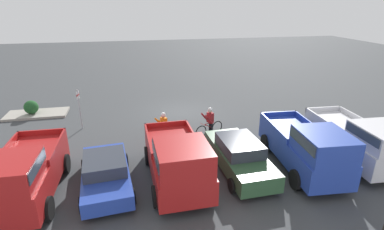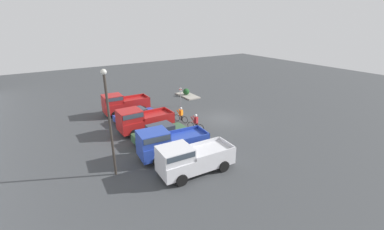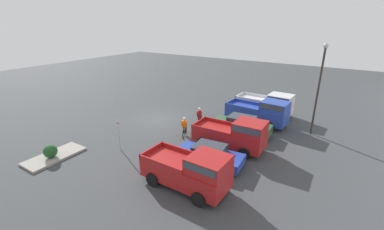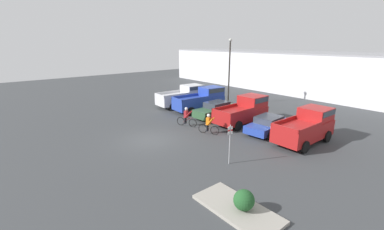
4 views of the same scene
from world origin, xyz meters
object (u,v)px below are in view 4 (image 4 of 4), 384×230
object	(u,v)px
shrub	(244,200)
pickup_truck_2	(245,110)
sedan_1	(268,124)
fire_lane_sign	(230,141)
pickup_truck_3	(307,126)
lamppost	(229,67)
cyclist_0	(209,124)
sedan_0	(217,110)
pickup_truck_0	(184,96)
cyclist_1	(186,117)
pickup_truck_1	(203,99)

from	to	relation	value
shrub	pickup_truck_2	bearing A→B (deg)	129.32
sedan_1	fire_lane_sign	bearing A→B (deg)	-74.78
pickup_truck_3	shrub	distance (m)	9.92
sedan_1	fire_lane_sign	size ratio (longest dim) A/B	1.87
pickup_truck_2	lamppost	xyz separation A→B (m)	(-5.81, 4.21, 3.02)
pickup_truck_3	cyclist_0	size ratio (longest dim) A/B	3.07
sedan_0	cyclist_0	distance (m)	4.66
pickup_truck_0	sedan_0	xyz separation A→B (m)	(5.58, -0.43, -0.41)
pickup_truck_2	sedan_1	size ratio (longest dim) A/B	1.16
sedan_1	fire_lane_sign	distance (m)	6.62
pickup_truck_2	sedan_1	bearing A→B (deg)	-10.62
pickup_truck_3	shrub	xyz separation A→B (m)	(2.35, -9.62, -0.60)
sedan_0	cyclist_1	distance (m)	3.84
pickup_truck_2	cyclist_1	distance (m)	5.13
sedan_1	cyclist_1	size ratio (longest dim) A/B	2.57
pickup_truck_0	pickup_truck_1	world-z (taller)	pickup_truck_1
cyclist_0	cyclist_1	size ratio (longest dim) A/B	0.93
pickup_truck_1	sedan_1	size ratio (longest dim) A/B	1.24
fire_lane_sign	pickup_truck_0	bearing A→B (deg)	152.65
pickup_truck_1	sedan_0	distance (m)	2.89
pickup_truck_2	cyclist_0	world-z (taller)	pickup_truck_2
pickup_truck_2	fire_lane_sign	distance (m)	8.24
cyclist_1	fire_lane_sign	xyz separation A→B (m)	(7.04, -2.41, 0.61)
pickup_truck_0	cyclist_0	world-z (taller)	pickup_truck_0
pickup_truck_2	fire_lane_sign	bearing A→B (deg)	-56.57
lamppost	sedan_0	bearing A→B (deg)	-58.06
sedan_0	shrub	bearing A→B (deg)	-40.23
cyclist_0	fire_lane_sign	distance (m)	5.20
pickup_truck_1	pickup_truck_3	size ratio (longest dim) A/B	1.11
pickup_truck_1	pickup_truck_2	bearing A→B (deg)	-0.77
sedan_1	pickup_truck_3	world-z (taller)	pickup_truck_3
shrub	sedan_1	bearing A→B (deg)	119.27
sedan_0	cyclist_1	world-z (taller)	cyclist_1
fire_lane_sign	shrub	size ratio (longest dim) A/B	2.71
pickup_truck_3	shrub	world-z (taller)	pickup_truck_3
fire_lane_sign	shrub	distance (m)	4.55
sedan_0	pickup_truck_0	bearing A→B (deg)	175.59
pickup_truck_0	sedan_0	size ratio (longest dim) A/B	1.13
pickup_truck_1	pickup_truck_3	xyz separation A→B (m)	(11.17, -0.19, -0.01)
pickup_truck_0	pickup_truck_2	bearing A→B (deg)	1.37
pickup_truck_3	sedan_0	bearing A→B (deg)	-176.50
sedan_1	cyclist_1	distance (m)	6.61
pickup_truck_1	sedan_0	size ratio (longest dim) A/B	1.16
pickup_truck_0	cyclist_1	distance (m)	7.25
sedan_0	lamppost	xyz separation A→B (m)	(-3.02, 4.84, 3.47)
sedan_1	cyclist_0	size ratio (longest dim) A/B	2.75
sedan_0	shrub	xyz separation A→B (m)	(10.76, -9.10, -0.14)
lamppost	shrub	bearing A→B (deg)	-45.35
pickup_truck_2	pickup_truck_3	bearing A→B (deg)	-1.18
cyclist_1	lamppost	bearing A→B (deg)	110.85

